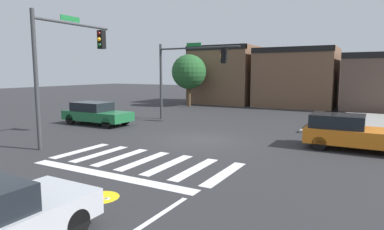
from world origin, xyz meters
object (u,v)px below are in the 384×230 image
at_px(car_green, 96,113).
at_px(roadside_tree, 189,72).
at_px(traffic_signal_northwest, 189,66).
at_px(traffic_signal_southwest, 67,55).
at_px(car_orange, 354,133).

xyz_separation_m(car_green, roadside_tree, (-0.40, 12.90, 2.64)).
distance_m(traffic_signal_northwest, traffic_signal_southwest, 9.07).
height_order(traffic_signal_southwest, car_orange, traffic_signal_southwest).
bearing_deg(traffic_signal_northwest, traffic_signal_southwest, -99.18).
relative_size(car_orange, roadside_tree, 0.87).
relative_size(traffic_signal_northwest, car_orange, 1.36).
bearing_deg(car_green, traffic_signal_northwest, 43.73).
height_order(traffic_signal_northwest, roadside_tree, traffic_signal_northwest).
bearing_deg(car_green, traffic_signal_southwest, -57.05).
distance_m(car_green, roadside_tree, 13.17).
relative_size(traffic_signal_southwest, roadside_tree, 1.18).
bearing_deg(traffic_signal_southwest, car_green, 32.95).
height_order(car_orange, roadside_tree, roadside_tree).
distance_m(car_green, car_orange, 14.99).
distance_m(car_orange, roadside_tree, 20.05).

